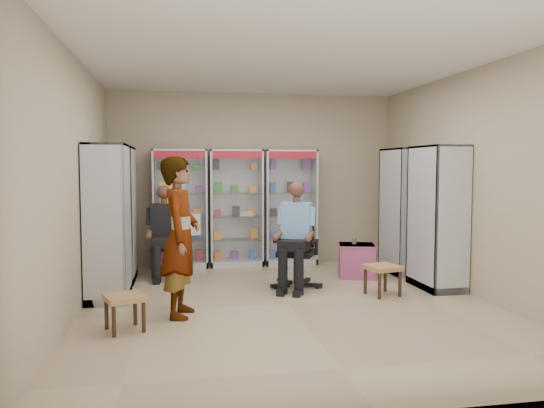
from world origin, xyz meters
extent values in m
plane|color=tan|center=(0.00, 0.00, 0.00)|extent=(6.00, 6.00, 0.00)
cube|color=tan|center=(0.00, 3.00, 1.50)|extent=(5.00, 0.02, 3.00)
cube|color=tan|center=(0.00, -3.00, 1.50)|extent=(5.00, 0.02, 3.00)
cube|color=tan|center=(-2.50, 0.00, 1.50)|extent=(0.02, 6.00, 3.00)
cube|color=tan|center=(2.50, 0.00, 1.50)|extent=(0.02, 6.00, 3.00)
cube|color=silver|center=(0.00, 0.00, 3.00)|extent=(5.00, 6.00, 0.02)
cube|color=#B4B6BC|center=(-1.30, 2.73, 1.00)|extent=(0.90, 0.50, 2.00)
cube|color=#AAADB1|center=(-0.35, 2.73, 1.00)|extent=(0.90, 0.50, 2.00)
cube|color=#A0A1A7|center=(0.60, 2.73, 1.00)|extent=(0.90, 0.50, 2.00)
cube|color=#BABEC2|center=(2.23, 1.60, 1.00)|extent=(0.90, 0.50, 2.00)
cube|color=silver|center=(2.23, 0.50, 1.00)|extent=(0.90, 0.50, 2.00)
cube|color=#B2B5BA|center=(-2.23, 1.80, 1.00)|extent=(0.90, 0.50, 2.00)
cube|color=#9FA2A6|center=(-2.23, 0.70, 1.00)|extent=(0.90, 0.50, 2.00)
cube|color=black|center=(-1.55, 2.00, 0.47)|extent=(0.42, 0.42, 0.94)
cube|color=black|center=(0.30, 0.90, 0.55)|extent=(0.80, 0.80, 1.10)
cube|color=#A24089|center=(1.38, 1.41, 0.26)|extent=(0.65, 0.63, 0.51)
cylinder|color=#531907|center=(1.35, 1.45, 0.56)|extent=(0.07, 0.07, 0.10)
cube|color=tan|center=(1.33, 0.23, 0.20)|extent=(0.49, 0.49, 0.40)
cube|color=#AF7B4A|center=(-1.90, -0.75, 0.19)|extent=(0.49, 0.49, 0.38)
imported|color=gray|center=(-1.32, -0.29, 0.91)|extent=(0.55, 0.73, 1.82)
camera|label=1|loc=(-1.35, -6.35, 1.70)|focal=35.00mm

